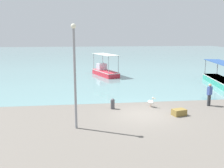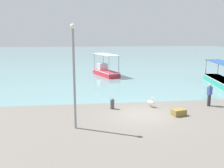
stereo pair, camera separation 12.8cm
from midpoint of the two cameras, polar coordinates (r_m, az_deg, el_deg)
name	(u,v)px [view 2 (the right image)]	position (r m, az deg, el deg)	size (l,w,h in m)	color
ground	(142,114)	(17.06, 7.02, -6.93)	(120.00, 120.00, 0.00)	slate
harbor_water	(98,55)	(64.06, -3.20, 6.58)	(110.00, 90.00, 0.00)	#679395
fishing_boat_outer	(221,80)	(29.17, 23.76, 0.85)	(2.92, 7.03, 2.39)	teal
fishing_boat_center	(105,71)	(32.57, -1.41, 3.01)	(3.25, 5.40, 2.77)	red
pelican	(151,102)	(18.73, 9.06, -4.11)	(0.54, 0.73, 0.80)	#E0997A
lamp_post	(74,71)	(13.92, -8.43, 2.86)	(0.28, 0.28, 5.88)	gray
mooring_bollard	(112,103)	(18.05, 0.28, -4.42)	(0.31, 0.31, 0.78)	#47474C
fisherman_standing	(209,94)	(20.08, 21.55, -2.16)	(0.46, 0.39, 1.69)	#383A3E
cargo_crate	(179,112)	(17.28, 15.21, -6.28)	(0.88, 0.59, 0.42)	olive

